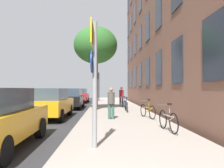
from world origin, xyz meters
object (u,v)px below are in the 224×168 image
Objects in this scene: bicycle_3 at (124,103)px; car_1 at (50,103)px; car_3 at (80,95)px; sign_post at (94,73)px; tree_near at (96,46)px; pedestrian_1 at (121,96)px; car_2 at (72,98)px; bicycle_1 at (148,111)px; pedestrian_0 at (111,101)px; traffic_light at (98,81)px; bicycle_2 at (126,106)px; bicycle_0 at (168,120)px.

bicycle_3 is 0.39× the size of car_1.
car_3 is (0.14, 12.79, 0.00)m from car_1.
sign_post is 0.54× the size of tree_near.
pedestrian_1 is 4.03m from car_2.
car_3 is (-4.17, 7.18, -0.21)m from pedestrian_1.
car_1 is (-2.63, 5.96, -1.18)m from sign_post.
pedestrian_0 reaches higher than bicycle_1.
car_1 is (-4.31, -5.61, -0.21)m from pedestrian_1.
tree_near reaches higher than car_2.
car_2 is (-1.87, -8.75, -1.68)m from traffic_light.
sign_post is 2.00× the size of bicycle_3.
bicycle_2 is 1.01× the size of pedestrian_1.
pedestrian_1 reaches higher than bicycle_3.
tree_near is 4.60m from pedestrian_1.
sign_post is 6.00m from bicycle_1.
traffic_light is at bearing 94.04° from pedestrian_0.
sign_post is 3.51m from bicycle_0.
pedestrian_0 is (-1.89, 2.98, 0.50)m from bicycle_0.
pedestrian_1 is at bearing 90.57° from bicycle_2.
car_3 is at bearing 120.18° from pedestrian_1.
sign_post reaches higher than pedestrian_1.
traffic_light is 0.79× the size of car_3.
bicycle_3 is at bearing 78.49° from pedestrian_0.
car_1 is at bearing -90.61° from car_3.
pedestrian_1 is 0.40× the size of car_1.
tree_near is 3.70× the size of bicycle_3.
car_3 is (-0.15, 7.21, 0.00)m from car_2.
sign_post reaches higher than bicycle_1.
sign_post is 1.94× the size of bicycle_0.
sign_post is at bearing -115.34° from bicycle_1.
bicycle_1 is at bearing 90.39° from bicycle_0.
bicycle_3 is 5.93m from pedestrian_0.
pedestrian_0 is at bearing -170.03° from bicycle_1.
traffic_light is (-0.47, 20.29, 0.50)m from sign_post.
pedestrian_1 is at bearing 80.93° from pedestrian_0.
pedestrian_0 is at bearing -65.94° from car_2.
sign_post reaches higher than bicycle_0.
bicycle_3 is 0.37× the size of car_3.
bicycle_3 is 1.04× the size of pedestrian_0.
bicycle_1 is 6.41m from pedestrian_1.
bicycle_0 is (2.98, -18.36, -2.01)m from traffic_light.
tree_near is 4.85m from bicycle_3.
car_3 is (-4.98, 13.51, 0.35)m from bicycle_1.
tree_near reaches higher than sign_post.
pedestrian_1 is (2.15, -8.71, -1.47)m from traffic_light.
sign_post is at bearing -88.66° from traffic_light.
pedestrian_1 is (-0.81, 6.33, 0.56)m from bicycle_1.
sign_post is 1.97× the size of pedestrian_1.
tree_near is at bearing -89.33° from traffic_light.
car_1 is 0.94× the size of car_3.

